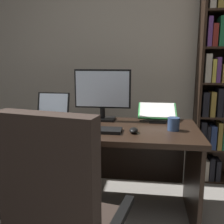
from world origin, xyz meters
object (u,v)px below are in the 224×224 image
keyboard (94,130)px  computer_mouse (134,130)px  notepad (75,126)px  desk (106,149)px  monitor (103,95)px  coffee_mug (174,124)px  open_binder (46,130)px  reading_stand_with_book (157,112)px  pen (77,125)px  laptop (50,113)px

keyboard → computer_mouse: size_ratio=4.04×
computer_mouse → notepad: (-0.48, 0.11, -0.02)m
desk → monitor: size_ratio=2.99×
keyboard → notepad: keyboard is taller
notepad → coffee_mug: 0.78m
monitor → open_binder: size_ratio=1.15×
keyboard → coffee_mug: 0.61m
reading_stand_with_book → notepad: size_ratio=1.62×
notepad → keyboard: bearing=-31.4°
reading_stand_with_book → pen: size_ratio=2.42×
monitor → reading_stand_with_book: monitor is taller
monitor → computer_mouse: 0.54m
keyboard → reading_stand_with_book: bearing=43.4°
keyboard → computer_mouse: (0.30, 0.00, 0.01)m
desk → notepad: bearing=-155.3°
open_binder → monitor: bearing=57.6°
reading_stand_with_book → monitor: bearing=-171.8°
monitor → open_binder: 0.61m
desk → monitor: monitor is taller
pen → coffee_mug: (0.76, 0.00, 0.04)m
keyboard → pen: bearing=145.5°
monitor → coffee_mug: monitor is taller
monitor → keyboard: (0.00, -0.39, -0.22)m
monitor → keyboard: size_ratio=1.20×
notepad → coffee_mug: coffee_mug is taller
computer_mouse → pen: (-0.46, 0.11, -0.01)m
reading_stand_with_book → pen: 0.74m
laptop → computer_mouse: bearing=-26.3°
desk → pen: pen is taller
open_binder → pen: size_ratio=3.13×
desk → computer_mouse: 0.40m
laptop → coffee_mug: size_ratio=3.09×
desk → laptop: laptop is taller
reading_stand_with_book → open_binder: bearing=-148.8°
notepad → pen: pen is taller
coffee_mug → computer_mouse: bearing=-159.3°
reading_stand_with_book → desk: bearing=-150.7°
monitor → pen: size_ratio=3.59×
notepad → desk: bearing=24.7°
laptop → coffee_mug: bearing=-14.3°
open_binder → laptop: bearing=114.1°
monitor → desk: bearing=-72.0°
computer_mouse → coffee_mug: coffee_mug is taller
monitor → coffee_mug: bearing=-24.8°
coffee_mug → open_binder: bearing=-170.3°
notepad → coffee_mug: size_ratio=2.09×
keyboard → pen: keyboard is taller
notepad → pen: size_ratio=1.50×
monitor → laptop: 0.53m
computer_mouse → notepad: 0.49m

